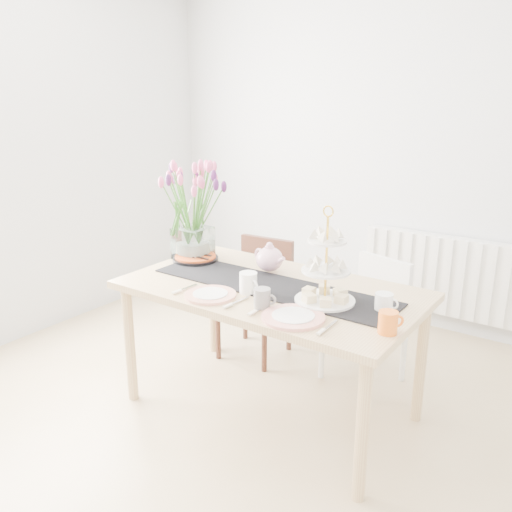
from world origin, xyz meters
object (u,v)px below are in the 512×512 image
Objects in this scene: tulip_vase at (191,196)px; mug_white at (248,283)px; radiator at (443,275)px; chair_brown at (260,289)px; cake_stand at (326,279)px; tart_tin at (196,258)px; mug_orange at (388,322)px; mug_grey at (262,298)px; dining_table at (271,300)px; teapot at (269,259)px; cream_jug at (384,302)px; plate_left at (210,295)px; chair_white at (372,311)px; plate_right at (293,317)px.

tulip_vase reaches higher than mug_white.
chair_brown reaches higher than radiator.
cake_stand reaches higher than mug_white.
mug_orange is (1.38, -0.31, 0.03)m from tart_tin.
mug_grey is (0.81, -0.42, -0.35)m from tulip_vase.
dining_table is 16.39× the size of mug_grey.
teapot is 2.50× the size of mug_orange.
cream_jug is at bearing 66.09° from mug_orange.
cream_jug is at bearing 15.19° from cake_stand.
dining_table is 0.77m from chair_brown.
mug_white is 0.41× the size of plate_left.
chair_white is 7.64× the size of mug_orange.
cream_jug is at bearing 47.23° from plate_right.
plate_left is (-0.53, -0.26, -0.12)m from cake_stand.
chair_white is at bearing 63.35° from teapot.
teapot is at bearing 154.05° from cake_stand.
mug_grey is (-0.19, -0.95, 0.35)m from chair_white.
mug_white is (-0.05, -0.14, 0.13)m from dining_table.
dining_table is 6.29× the size of teapot.
cake_stand is at bearing 33.95° from mug_white.
teapot reaches higher than chair_brown.
cake_stand reaches higher than chair_brown.
plate_right is (0.50, 0.00, 0.00)m from plate_left.
chair_white is 3.05× the size of teapot.
mug_white is (-0.17, 0.12, 0.01)m from mug_grey.
mug_grey is (0.27, -0.47, -0.03)m from teapot.
mug_orange is (1.43, -0.34, -0.35)m from tulip_vase.
chair_white is 0.80m from cream_jug.
cake_stand is 0.42m from mug_white.
chair_brown is 8.19× the size of mug_grey.
cake_stand is 0.55m from teapot.
mug_orange is at bearing -58.85° from cream_jug.
dining_table is at bearing -106.05° from radiator.
dining_table is at bearing 115.33° from mug_orange.
tart_tin is 0.85m from mug_grey.
mug_grey is at bearing -59.85° from chair_brown.
mug_grey is 0.88× the size of mug_white.
tulip_vase is (-1.00, -0.53, 0.70)m from chair_white.
mug_grey reaches higher than chair_brown.
tulip_vase is 2.55× the size of tart_tin.
dining_table is 0.36m from plate_left.
cream_jug is 0.59m from mug_grey.
tulip_vase is (-0.69, 0.15, 0.48)m from dining_table.
mug_grey is 0.36× the size of plate_left.
radiator is at bearing 53.67° from tart_tin.
plate_right is at bearing -3.23° from mug_white.
chair_brown is 0.84m from tulip_vase.
chair_brown is 0.96m from plate_left.
chair_brown is at bearing 132.32° from plate_right.
mug_grey is (-0.22, -0.23, -0.08)m from cake_stand.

